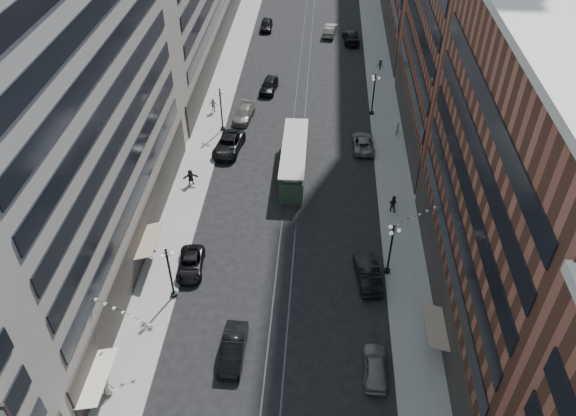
% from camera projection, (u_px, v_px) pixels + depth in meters
% --- Properties ---
extents(ground, '(220.00, 220.00, 0.00)m').
position_uv_depth(ground, '(300.00, 113.00, 72.31)').
color(ground, black).
rests_on(ground, ground).
extents(sidewalk_west, '(4.00, 180.00, 0.15)m').
position_uv_depth(sidewalk_west, '(227.00, 74.00, 80.51)').
color(sidewalk_west, gray).
rests_on(sidewalk_west, ground).
extents(sidewalk_east, '(4.00, 180.00, 0.15)m').
position_uv_depth(sidewalk_east, '(381.00, 79.00, 79.41)').
color(sidewalk_east, gray).
rests_on(sidewalk_east, ground).
extents(rail_west, '(0.12, 180.00, 0.02)m').
position_uv_depth(rail_west, '(298.00, 77.00, 80.04)').
color(rail_west, '#2D2D33').
rests_on(rail_west, ground).
extents(rail_east, '(0.12, 180.00, 0.02)m').
position_uv_depth(rail_east, '(308.00, 77.00, 79.97)').
color(rail_east, '#2D2D33').
rests_on(rail_east, ground).
extents(building_west_mid, '(8.00, 36.00, 28.00)m').
position_uv_depth(building_west_mid, '(66.00, 122.00, 43.48)').
color(building_west_mid, gray).
rests_on(building_west_mid, ground).
extents(building_east_mid, '(8.00, 30.00, 24.00)m').
position_uv_depth(building_east_mid, '(522.00, 200.00, 39.20)').
color(building_east_mid, brown).
rests_on(building_east_mid, ground).
extents(lamppost_sw_far, '(1.03, 1.14, 5.52)m').
position_uv_depth(lamppost_sw_far, '(170.00, 271.00, 46.18)').
color(lamppost_sw_far, black).
rests_on(lamppost_sw_far, sidewalk_west).
extents(lamppost_sw_mid, '(1.03, 1.14, 5.52)m').
position_uv_depth(lamppost_sw_mid, '(221.00, 108.00, 66.96)').
color(lamppost_sw_mid, black).
rests_on(lamppost_sw_mid, sidewalk_west).
extents(lamppost_se_far, '(1.03, 1.14, 5.52)m').
position_uv_depth(lamppost_se_far, '(391.00, 248.00, 48.33)').
color(lamppost_se_far, black).
rests_on(lamppost_se_far, sidewalk_east).
extents(lamppost_se_mid, '(1.03, 1.14, 5.52)m').
position_uv_depth(lamppost_se_mid, '(374.00, 93.00, 69.88)').
color(lamppost_se_mid, black).
rests_on(lamppost_se_mid, sidewalk_east).
extents(streetcar, '(2.63, 11.89, 3.29)m').
position_uv_depth(streetcar, '(294.00, 160.00, 61.30)').
color(streetcar, '#263B2B').
rests_on(streetcar, ground).
extents(car_2, '(2.58, 4.93, 1.32)m').
position_uv_depth(car_2, '(191.00, 264.00, 50.23)').
color(car_2, black).
rests_on(car_2, ground).
extents(car_4, '(1.86, 4.45, 1.50)m').
position_uv_depth(car_4, '(375.00, 367.00, 41.84)').
color(car_4, '#646259').
rests_on(car_4, ground).
extents(car_5, '(1.81, 5.04, 1.65)m').
position_uv_depth(car_5, '(233.00, 349.00, 43.00)').
color(car_5, black).
rests_on(car_5, ground).
extents(pedestrian_1, '(0.88, 0.48, 1.80)m').
position_uv_depth(pedestrian_1, '(106.00, 386.00, 40.24)').
color(pedestrian_1, beige).
rests_on(pedestrian_1, sidewalk_west).
extents(pedestrian_2, '(1.05, 0.80, 1.92)m').
position_uv_depth(pedestrian_2, '(152.00, 245.00, 51.55)').
color(pedestrian_2, black).
rests_on(pedestrian_2, sidewalk_west).
extents(car_7, '(3.54, 6.31, 1.67)m').
position_uv_depth(car_7, '(229.00, 145.00, 64.96)').
color(car_7, black).
rests_on(car_7, ground).
extents(car_8, '(2.70, 5.30, 1.47)m').
position_uv_depth(car_8, '(244.00, 114.00, 70.65)').
color(car_8, '#625F57').
rests_on(car_8, ground).
extents(car_9, '(1.98, 4.74, 1.60)m').
position_uv_depth(car_9, '(266.00, 25.00, 93.04)').
color(car_9, black).
rests_on(car_9, ground).
extents(car_10, '(2.52, 5.41, 1.72)m').
position_uv_depth(car_10, '(368.00, 273.00, 49.09)').
color(car_10, black).
rests_on(car_10, ground).
extents(car_11, '(2.53, 5.24, 1.44)m').
position_uv_depth(car_11, '(363.00, 143.00, 65.48)').
color(car_11, '#65615A').
rests_on(car_11, ground).
extents(car_12, '(2.88, 6.02, 1.69)m').
position_uv_depth(car_12, '(351.00, 37.00, 89.03)').
color(car_12, black).
rests_on(car_12, ground).
extents(car_13, '(2.60, 5.17, 1.69)m').
position_uv_depth(car_13, '(269.00, 85.00, 76.33)').
color(car_13, black).
rests_on(car_13, ground).
extents(car_14, '(2.43, 5.31, 1.69)m').
position_uv_depth(car_14, '(330.00, 30.00, 91.25)').
color(car_14, '#626157').
rests_on(car_14, ground).
extents(pedestrian_5, '(1.74, 0.98, 1.81)m').
position_uv_depth(pedestrian_5, '(191.00, 177.00, 59.70)').
color(pedestrian_5, black).
rests_on(pedestrian_5, sidewalk_west).
extents(pedestrian_6, '(1.20, 0.75, 1.89)m').
position_uv_depth(pedestrian_6, '(213.00, 105.00, 71.55)').
color(pedestrian_6, '#BAB19A').
rests_on(pedestrian_6, sidewalk_west).
extents(pedestrian_7, '(1.01, 0.85, 1.83)m').
position_uv_depth(pedestrian_7, '(393.00, 203.00, 56.26)').
color(pedestrian_7, black).
rests_on(pedestrian_7, sidewalk_east).
extents(pedestrian_8, '(0.78, 0.76, 1.81)m').
position_uv_depth(pedestrian_8, '(397.00, 129.00, 67.26)').
color(pedestrian_8, '#9F9984').
rests_on(pedestrian_8, sidewalk_east).
extents(pedestrian_9, '(1.06, 0.65, 1.54)m').
position_uv_depth(pedestrian_9, '(380.00, 65.00, 80.95)').
color(pedestrian_9, black).
rests_on(pedestrian_9, sidewalk_east).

